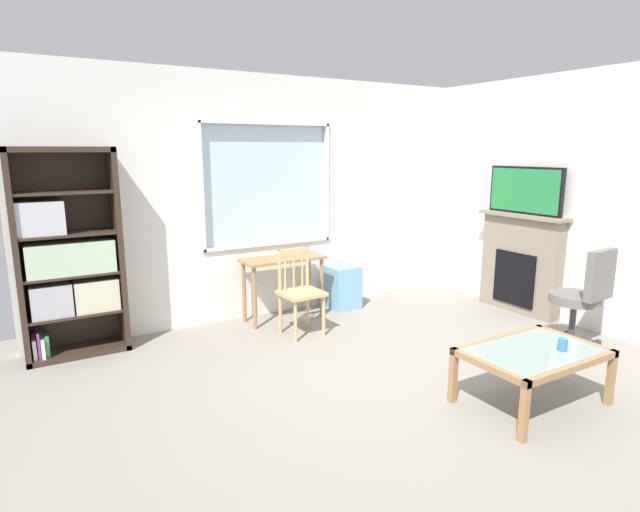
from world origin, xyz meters
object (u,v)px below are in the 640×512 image
object	(u,v)px
bookshelf	(67,261)
sippy_cup	(563,344)
plastic_drawer_unit	(341,286)
office_chair	(584,293)
tv	(525,190)
desk_under_window	(283,269)
coffee_table	(533,357)
fireplace	(520,263)
wooden_chair	(300,291)

from	to	relation	value
bookshelf	sippy_cup	world-z (taller)	bookshelf
plastic_drawer_unit	office_chair	bearing A→B (deg)	-60.98
tv	office_chair	bearing A→B (deg)	-111.50
desk_under_window	coffee_table	bearing A→B (deg)	-75.65
fireplace	office_chair	distance (m)	1.18
office_chair	bookshelf	bearing A→B (deg)	150.96
fireplace	sippy_cup	size ratio (longest dim) A/B	13.15
coffee_table	office_chair	bearing A→B (deg)	19.78
plastic_drawer_unit	sippy_cup	bearing A→B (deg)	-88.87
office_chair	coffee_table	world-z (taller)	office_chair
fireplace	coffee_table	bearing A→B (deg)	-139.20
sippy_cup	desk_under_window	bearing A→B (deg)	107.00
plastic_drawer_unit	wooden_chair	bearing A→B (deg)	-147.69
fireplace	plastic_drawer_unit	bearing A→B (deg)	144.77
tv	sippy_cup	bearing A→B (deg)	-134.11
office_chair	coffee_table	size ratio (longest dim) A/B	0.95
bookshelf	plastic_drawer_unit	bearing A→B (deg)	-1.13
desk_under_window	office_chair	xyz separation A→B (m)	(2.11, -2.27, -0.04)
bookshelf	tv	bearing A→B (deg)	-15.25
tv	sippy_cup	xyz separation A→B (m)	(-1.66, -1.71, -0.97)
tv	coffee_table	size ratio (longest dim) A/B	0.92
plastic_drawer_unit	desk_under_window	bearing A→B (deg)	-176.53
wooden_chair	sippy_cup	bearing A→B (deg)	-68.22
sippy_cup	wooden_chair	bearing A→B (deg)	111.78
desk_under_window	sippy_cup	xyz separation A→B (m)	(0.88, -2.89, -0.11)
tv	bookshelf	bearing A→B (deg)	164.75
wooden_chair	sippy_cup	distance (m)	2.56
office_chair	sippy_cup	size ratio (longest dim) A/B	11.11
office_chair	fireplace	bearing A→B (deg)	67.68
plastic_drawer_unit	coffee_table	world-z (taller)	plastic_drawer_unit
bookshelf	fireplace	bearing A→B (deg)	-15.19
tv	office_chair	size ratio (longest dim) A/B	0.97
bookshelf	fireplace	xyz separation A→B (m)	(4.74, -1.29, -0.31)
tv	office_chair	xyz separation A→B (m)	(-0.43, -1.09, -0.90)
wooden_chair	fireplace	xyz separation A→B (m)	(2.63, -0.66, 0.13)
tv	coffee_table	bearing A→B (deg)	-138.92
desk_under_window	plastic_drawer_unit	size ratio (longest dim) A/B	1.81
wooden_chair	bookshelf	bearing A→B (deg)	163.52
plastic_drawer_unit	sippy_cup	xyz separation A→B (m)	(0.06, -2.94, 0.22)
bookshelf	desk_under_window	bearing A→B (deg)	-2.88
wooden_chair	desk_under_window	bearing A→B (deg)	82.68
fireplace	office_chair	size ratio (longest dim) A/B	1.18
office_chair	coffee_table	bearing A→B (deg)	-160.22
desk_under_window	sippy_cup	distance (m)	3.02
wooden_chair	fireplace	size ratio (longest dim) A/B	0.76
bookshelf	desk_under_window	distance (m)	2.20
wooden_chair	office_chair	world-z (taller)	office_chair
wooden_chair	tv	bearing A→B (deg)	-14.24
office_chair	tv	bearing A→B (deg)	68.50
bookshelf	tv	xyz separation A→B (m)	(4.72, -1.29, 0.55)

